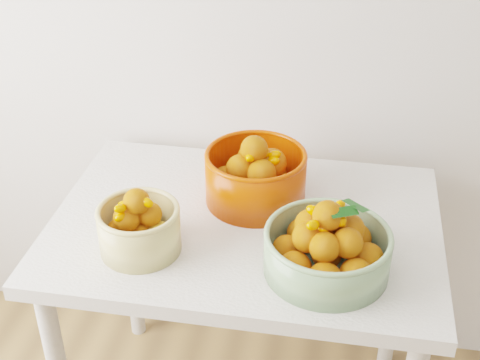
# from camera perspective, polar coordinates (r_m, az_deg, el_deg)

# --- Properties ---
(table) EXTENTS (1.00, 0.70, 0.75)m
(table) POSITION_cam_1_polar(r_m,az_deg,el_deg) (1.79, 0.44, -5.98)
(table) COLOR silver
(table) RESTS_ON ground
(bowl_cream) EXTENTS (0.20, 0.20, 0.17)m
(bowl_cream) POSITION_cam_1_polar(r_m,az_deg,el_deg) (1.62, -8.60, -4.01)
(bowl_cream) COLOR tan
(bowl_cream) RESTS_ON table
(bowl_green) EXTENTS (0.31, 0.31, 0.19)m
(bowl_green) POSITION_cam_1_polar(r_m,az_deg,el_deg) (1.55, 7.47, -5.76)
(bowl_green) COLOR gray
(bowl_green) RESTS_ON table
(bowl_orange) EXTENTS (0.36, 0.36, 0.19)m
(bowl_orange) POSITION_cam_1_polar(r_m,az_deg,el_deg) (1.77, 1.33, 0.39)
(bowl_orange) COLOR red
(bowl_orange) RESTS_ON table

